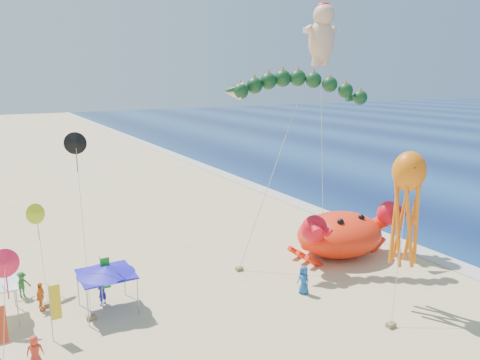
% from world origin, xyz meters
% --- Properties ---
extents(ground, '(320.00, 320.00, 0.00)m').
position_xyz_m(ground, '(0.00, 0.00, 0.00)').
color(ground, '#D1B784').
rests_on(ground, ground).
extents(foam_strip, '(320.00, 320.00, 0.00)m').
position_xyz_m(foam_strip, '(12.00, 0.00, 0.01)').
color(foam_strip, silver).
rests_on(foam_strip, ground).
extents(crab_inflatable, '(9.23, 5.77, 4.05)m').
position_xyz_m(crab_inflatable, '(6.03, 0.69, 1.78)').
color(crab_inflatable, '#FB290D').
rests_on(crab_inflatable, ground).
extents(dragon_kite, '(10.34, 5.18, 13.48)m').
position_xyz_m(dragon_kite, '(2.90, 2.41, 12.33)').
color(dragon_kite, black).
rests_on(dragon_kite, ground).
extents(cherub_kite, '(3.02, 4.33, 19.03)m').
position_xyz_m(cherub_kite, '(7.45, 5.56, 16.70)').
color(cherub_kite, '#E5B08B').
rests_on(cherub_kite, ground).
extents(octopus_kite, '(3.73, 2.80, 9.28)m').
position_xyz_m(octopus_kite, '(3.87, -7.07, 6.47)').
color(octopus_kite, orange).
rests_on(octopus_kite, ground).
extents(canopy_blue, '(3.32, 3.32, 2.71)m').
position_xyz_m(canopy_blue, '(-11.56, 0.72, 2.44)').
color(canopy_blue, gray).
rests_on(canopy_blue, ground).
extents(feather_flags, '(8.59, 3.61, 3.20)m').
position_xyz_m(feather_flags, '(-15.74, -0.46, 2.01)').
color(feather_flags, gray).
rests_on(feather_flags, ground).
extents(beachgoers, '(25.29, 10.95, 1.89)m').
position_xyz_m(beachgoers, '(-12.49, -0.54, 0.88)').
color(beachgoers, '#1F1EB4').
rests_on(beachgoers, ground).
extents(small_kites, '(6.91, 12.05, 10.27)m').
position_xyz_m(small_kites, '(-15.27, 2.14, 6.28)').
color(small_kites, '#FF1C43').
rests_on(small_kites, ground).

